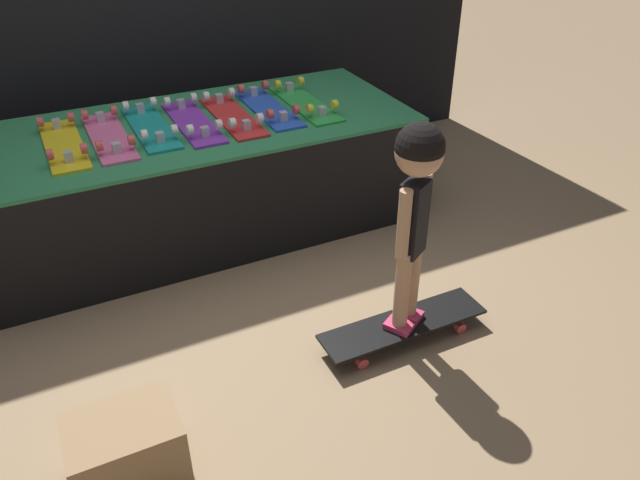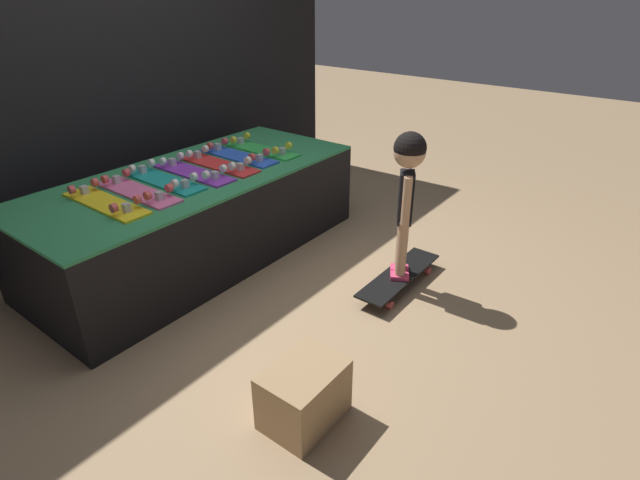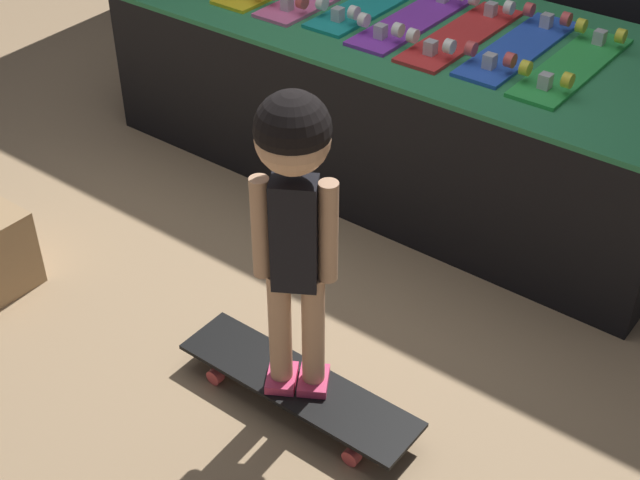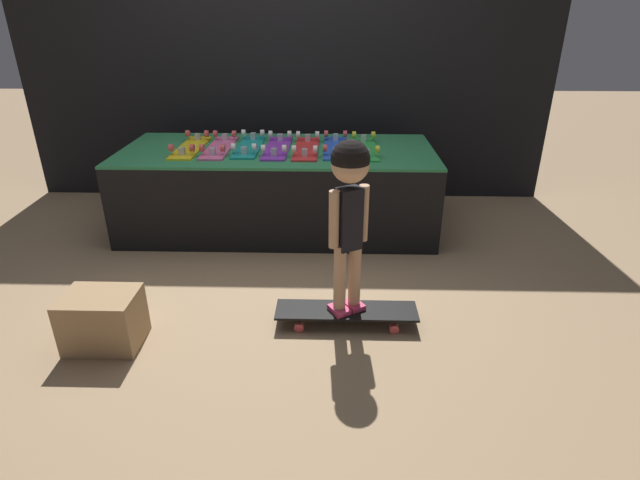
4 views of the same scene
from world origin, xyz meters
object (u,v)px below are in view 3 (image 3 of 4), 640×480
object	(u,v)px
skateboard_red_on_rack	(461,33)
skateboard_blue_on_rack	(519,45)
skateboard_teal_on_rack	(371,2)
skateboard_purple_on_rack	(413,18)
skateboard_on_floor	(298,386)
child	(294,195)
skateboard_green_on_rack	(573,64)

from	to	relation	value
skateboard_red_on_rack	skateboard_blue_on_rack	size ratio (longest dim) A/B	1.00
skateboard_teal_on_rack	skateboard_red_on_rack	xyz separation A→B (m)	(0.45, -0.05, 0.00)
skateboard_purple_on_rack	skateboard_on_floor	size ratio (longest dim) A/B	0.86
child	skateboard_red_on_rack	bearing A→B (deg)	71.12
skateboard_green_on_rack	skateboard_on_floor	xyz separation A→B (m)	(-0.16, -1.38, -0.58)
skateboard_on_floor	child	bearing A→B (deg)	90.00
skateboard_green_on_rack	skateboard_blue_on_rack	bearing A→B (deg)	173.87
skateboard_teal_on_rack	skateboard_purple_on_rack	bearing A→B (deg)	-8.82
skateboard_purple_on_rack	skateboard_blue_on_rack	xyz separation A→B (m)	(0.45, 0.02, 0.00)
skateboard_teal_on_rack	skateboard_on_floor	xyz separation A→B (m)	(0.74, -1.42, -0.58)
skateboard_on_floor	child	world-z (taller)	child
skateboard_green_on_rack	skateboard_purple_on_rack	bearing A→B (deg)	179.53
skateboard_teal_on_rack	skateboard_red_on_rack	size ratio (longest dim) A/B	1.00
skateboard_red_on_rack	skateboard_blue_on_rack	distance (m)	0.23
skateboard_purple_on_rack	child	size ratio (longest dim) A/B	0.71
skateboard_teal_on_rack	skateboard_green_on_rack	world-z (taller)	same
skateboard_green_on_rack	skateboard_on_floor	world-z (taller)	skateboard_green_on_rack
skateboard_purple_on_rack	skateboard_teal_on_rack	bearing A→B (deg)	171.18
skateboard_blue_on_rack	skateboard_on_floor	xyz separation A→B (m)	(0.07, -1.40, -0.58)
skateboard_teal_on_rack	child	world-z (taller)	child
skateboard_teal_on_rack	skateboard_blue_on_rack	distance (m)	0.67
skateboard_teal_on_rack	skateboard_purple_on_rack	size ratio (longest dim) A/B	1.00
skateboard_red_on_rack	child	size ratio (longest dim) A/B	0.71
skateboard_purple_on_rack	child	xyz separation A→B (m)	(0.52, -1.38, 0.11)
skateboard_green_on_rack	skateboard_on_floor	bearing A→B (deg)	-96.47
skateboard_red_on_rack	skateboard_green_on_rack	bearing A→B (deg)	0.62
skateboard_purple_on_rack	skateboard_on_floor	distance (m)	1.59
skateboard_on_floor	child	distance (m)	0.69
skateboard_teal_on_rack	skateboard_blue_on_rack	size ratio (longest dim) A/B	1.00
skateboard_blue_on_rack	child	xyz separation A→B (m)	(0.07, -1.40, 0.11)
skateboard_purple_on_rack	skateboard_green_on_rack	bearing A→B (deg)	-0.47
skateboard_purple_on_rack	skateboard_blue_on_rack	distance (m)	0.45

